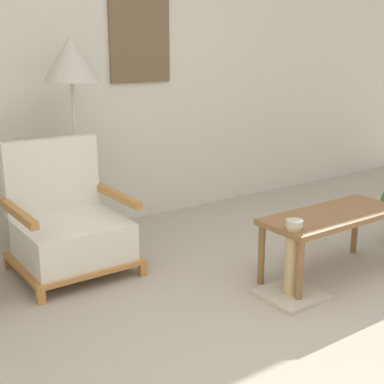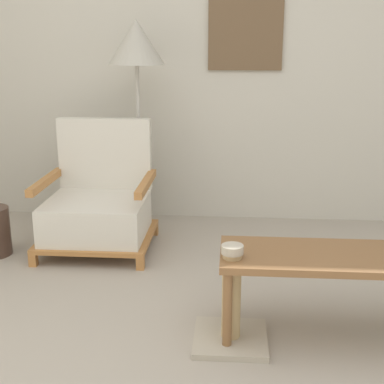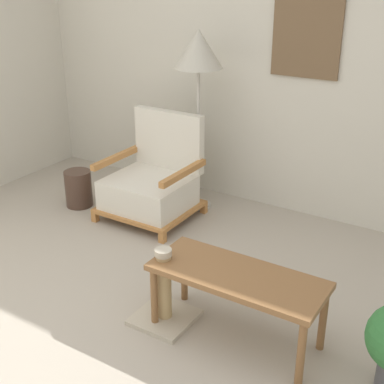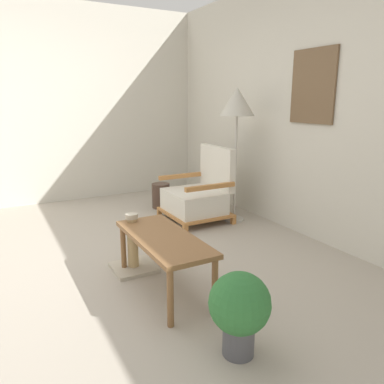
{
  "view_description": "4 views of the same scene",
  "coord_description": "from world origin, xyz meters",
  "views": [
    {
      "loc": [
        -2.04,
        -1.51,
        1.5
      ],
      "look_at": [
        -0.06,
        1.29,
        0.55
      ],
      "focal_mm": 50.0,
      "sensor_mm": 36.0,
      "label": 1
    },
    {
      "loc": [
        0.17,
        -1.73,
        1.41
      ],
      "look_at": [
        -0.06,
        1.29,
        0.55
      ],
      "focal_mm": 50.0,
      "sensor_mm": 36.0,
      "label": 2
    },
    {
      "loc": [
        1.78,
        -1.65,
        2.06
      ],
      "look_at": [
        -0.06,
        1.29,
        0.55
      ],
      "focal_mm": 50.0,
      "sensor_mm": 36.0,
      "label": 3
    },
    {
      "loc": [
        3.04,
        -0.4,
        1.43
      ],
      "look_at": [
        -0.06,
        1.29,
        0.55
      ],
      "focal_mm": 35.0,
      "sensor_mm": 36.0,
      "label": 4
    }
  ],
  "objects": [
    {
      "name": "floor_lamp",
      "position": [
        -0.51,
        2.11,
        1.35
      ],
      "size": [
        0.4,
        0.4,
        1.56
      ],
      "color": "#B7B2A8",
      "rests_on": "ground_plane"
    },
    {
      "name": "vase",
      "position": [
        -1.44,
        1.56,
        0.16
      ],
      "size": [
        0.24,
        0.24,
        0.33
      ],
      "primitive_type": "cylinder",
      "color": "#473328",
      "rests_on": "ground_plane"
    },
    {
      "name": "ground_plane",
      "position": [
        0.0,
        0.0,
        0.0
      ],
      "size": [
        14.0,
        14.0,
        0.0
      ],
      "primitive_type": "plane",
      "color": "#A89E8E"
    },
    {
      "name": "wall_left",
      "position": [
        -2.45,
        0.5,
        1.35
      ],
      "size": [
        0.06,
        8.0,
        2.7
      ],
      "color": "beige",
      "rests_on": "ground_plane"
    },
    {
      "name": "wall_back",
      "position": [
        0.0,
        2.52,
        1.35
      ],
      "size": [
        8.0,
        0.09,
        2.7
      ],
      "color": "beige",
      "rests_on": "ground_plane"
    },
    {
      "name": "coffee_table",
      "position": [
        0.63,
        0.67,
        0.38
      ],
      "size": [
        1.01,
        0.41,
        0.44
      ],
      "color": "brown",
      "rests_on": "ground_plane"
    },
    {
      "name": "armchair",
      "position": [
        -0.75,
        1.75,
        0.3
      ],
      "size": [
        0.75,
        0.69,
        0.88
      ],
      "color": "#B2753D",
      "rests_on": "ground_plane"
    },
    {
      "name": "scratching_post",
      "position": [
        0.18,
        0.58,
        0.15
      ],
      "size": [
        0.35,
        0.35,
        0.5
      ],
      "color": "#B2A893",
      "rests_on": "ground_plane"
    },
    {
      "name": "potted_plant",
      "position": [
        1.52,
        0.73,
        0.3
      ],
      "size": [
        0.35,
        0.35,
        0.5
      ],
      "color": "#4C4C51",
      "rests_on": "ground_plane"
    }
  ]
}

